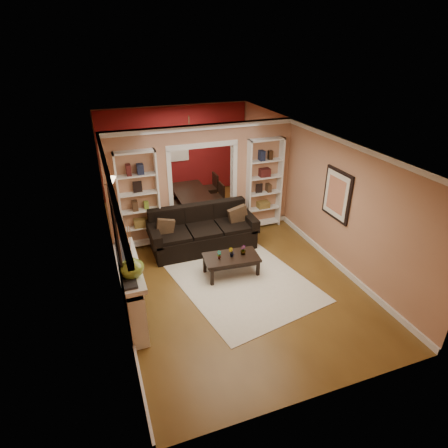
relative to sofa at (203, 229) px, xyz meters
name	(u,v)px	position (x,y,z in m)	size (l,w,h in m)	color
floor	(219,255)	(0.25, -0.45, -0.48)	(8.00, 8.00, 0.00)	brown
ceiling	(219,137)	(0.25, -0.45, 2.22)	(8.00, 8.00, 0.00)	white
wall_back	(175,151)	(0.25, 3.55, 0.87)	(8.00, 8.00, 0.00)	tan
wall_front	(327,322)	(0.25, -4.45, 0.87)	(8.00, 8.00, 0.00)	tan
wall_left	(110,216)	(-2.00, -0.45, 0.87)	(8.00, 8.00, 0.00)	tan
wall_right	(311,187)	(2.50, -0.45, 0.87)	(8.00, 8.00, 0.00)	tan
partition_wall	(203,182)	(0.25, 0.75, 0.87)	(4.50, 0.15, 2.70)	tan
red_back_panel	(176,152)	(0.25, 3.52, 0.84)	(4.44, 0.04, 2.64)	maroon
dining_window	(175,145)	(0.25, 3.48, 1.07)	(0.78, 0.03, 0.98)	#8CA5CC
area_rug	(237,277)	(0.30, -1.41, -0.47)	(2.33, 3.26, 0.01)	silver
sofa	(203,229)	(0.00, 0.00, 0.00)	(2.45, 1.06, 0.96)	black
pillow_left	(165,229)	(-0.87, -0.02, 0.18)	(0.38, 0.11, 0.38)	brown
pillow_right	(238,216)	(0.87, -0.02, 0.21)	(0.44, 0.13, 0.44)	brown
coffee_table	(231,265)	(0.23, -1.25, -0.27)	(1.12, 0.61, 0.43)	black
plant_left	(219,255)	(-0.04, -1.25, 0.04)	(0.10, 0.07, 0.19)	#336626
plant_center	(231,252)	(0.23, -1.25, 0.04)	(0.11, 0.09, 0.19)	#336626
plant_right	(243,250)	(0.49, -1.25, 0.05)	(0.11, 0.11, 0.20)	#336626
bookshelf_left	(139,201)	(-1.30, 0.58, 0.67)	(0.90, 0.30, 2.30)	white
bookshelf_right	(264,184)	(1.80, 0.58, 0.67)	(0.90, 0.30, 2.30)	white
fireplace	(133,291)	(-1.84, -1.95, 0.10)	(0.32, 1.70, 1.16)	white
vase	(131,265)	(-1.84, -2.37, 0.88)	(0.38, 0.38, 0.40)	olive
mirror	(115,229)	(-1.98, -1.95, 1.32)	(0.03, 0.95, 1.10)	silver
wall_sconce	(109,183)	(-1.90, 0.10, 1.35)	(0.18, 0.18, 0.22)	#FFE0A5
framed_art	(337,195)	(2.46, -1.45, 1.07)	(0.04, 0.85, 1.05)	black
dining_table	(192,200)	(0.34, 2.13, -0.19)	(0.93, 1.66, 0.58)	black
dining_chair_nw	(175,204)	(-0.21, 1.83, -0.08)	(0.40, 0.40, 0.80)	black
dining_chair_ne	(214,198)	(0.89, 1.83, -0.06)	(0.41, 0.41, 0.84)	black
dining_chair_sw	(171,196)	(-0.21, 2.43, -0.09)	(0.39, 0.39, 0.79)	black
dining_chair_se	(207,189)	(0.89, 2.43, -0.02)	(0.46, 0.46, 0.92)	black
chandelier	(185,139)	(0.25, 2.25, 1.54)	(0.50, 0.50, 0.30)	#3F2D1C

